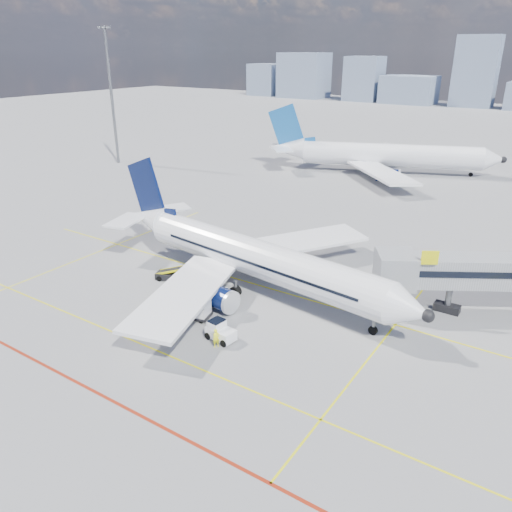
{
  "coord_description": "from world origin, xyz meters",
  "views": [
    {
      "loc": [
        24.38,
        -29.1,
        21.61
      ],
      "look_at": [
        1.11,
        6.11,
        4.0
      ],
      "focal_mm": 35.0,
      "sensor_mm": 36.0,
      "label": 1
    }
  ],
  "objects": [
    {
      "name": "ground",
      "position": [
        0.0,
        0.0,
        0.0
      ],
      "size": [
        420.0,
        420.0,
        0.0
      ],
      "primitive_type": "plane",
      "color": "gray",
      "rests_on": "ground"
    },
    {
      "name": "apron_markings",
      "position": [
        -0.58,
        -3.91,
        0.01
      ],
      "size": [
        90.0,
        35.12,
        0.01
      ],
      "color": "yellow",
      "rests_on": "ground"
    },
    {
      "name": "floodlight_mast_nw",
      "position": [
        -55.0,
        40.0,
        13.59
      ],
      "size": [
        3.2,
        0.61,
        25.45
      ],
      "color": "slate",
      "rests_on": "ground"
    },
    {
      "name": "distant_skyline",
      "position": [
        -10.36,
        190.0,
        9.41
      ],
      "size": [
        238.39,
        15.97,
        30.42
      ],
      "color": "gray",
      "rests_on": "ground"
    },
    {
      "name": "main_aircraft",
      "position": [
        -0.73,
        7.3,
        3.22
      ],
      "size": [
        36.4,
        31.62,
        10.79
      ],
      "rotation": [
        0.0,
        0.0,
        -0.13
      ],
      "color": "white",
      "rests_on": "ground"
    },
    {
      "name": "second_aircraft",
      "position": [
        -7.56,
        61.19,
        3.22
      ],
      "size": [
        41.5,
        35.18,
        12.62
      ],
      "rotation": [
        0.0,
        0.0,
        0.37
      ],
      "color": "white",
      "rests_on": "ground"
    },
    {
      "name": "baggage_tug",
      "position": [
        2.99,
        -2.0,
        0.79
      ],
      "size": [
        2.51,
        1.68,
        1.65
      ],
      "rotation": [
        0.0,
        0.0,
        -0.11
      ],
      "color": "white",
      "rests_on": "ground"
    },
    {
      "name": "cargo_dolly",
      "position": [
        -1.39,
        -0.53,
        1.12
      ],
      "size": [
        4.0,
        2.46,
        2.04
      ],
      "rotation": [
        0.0,
        0.0,
        0.23
      ],
      "color": "black",
      "rests_on": "ground"
    },
    {
      "name": "belt_loader",
      "position": [
        -7.37,
        4.43,
        0.58
      ],
      "size": [
        5.54,
        2.96,
        2.25
      ],
      "rotation": [
        0.0,
        0.0,
        0.34
      ],
      "color": "black",
      "rests_on": "ground"
    },
    {
      "name": "ramp_worker",
      "position": [
        3.43,
        -3.01,
        0.77
      ],
      "size": [
        0.62,
        0.67,
        1.54
      ],
      "primitive_type": "imported",
      "rotation": [
        0.0,
        0.0,
        0.98
      ],
      "color": "#FFFD1A",
      "rests_on": "ground"
    }
  ]
}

